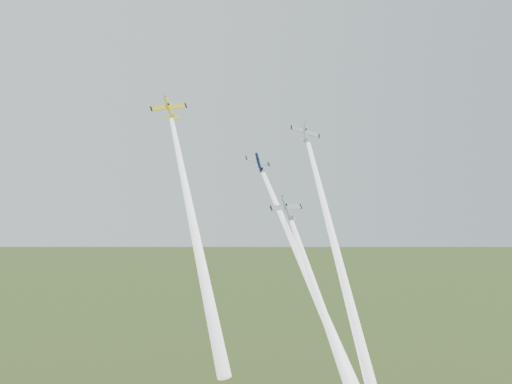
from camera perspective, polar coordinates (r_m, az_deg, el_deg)
name	(u,v)px	position (r m, az deg, el deg)	size (l,w,h in m)	color
plane_yellow	(169,108)	(144.57, -7.71, 7.38)	(8.29, 8.23, 1.30)	yellow
smoke_trail_yellow	(194,231)	(124.56, -5.49, -3.47)	(2.45, 2.45, 59.04)	white
plane_navy	(259,162)	(145.19, 0.23, 2.65)	(6.56, 6.51, 1.03)	#0B1434
smoke_trail_navy	(322,311)	(128.74, 5.92, -10.50)	(2.45, 2.45, 69.27)	white
plane_silver_right	(306,133)	(144.73, 4.43, 5.28)	(7.11, 7.05, 1.11)	#B3BBC2
smoke_trail_silver_right	(347,293)	(122.75, 8.10, -8.88)	(2.45, 2.45, 74.44)	white
plane_silver_low	(287,209)	(131.86, 2.79, -1.49)	(7.25, 7.19, 1.14)	#A8AFB6
smoke_trail_silver_low	(339,357)	(118.56, 7.41, -14.38)	(2.45, 2.45, 58.79)	white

